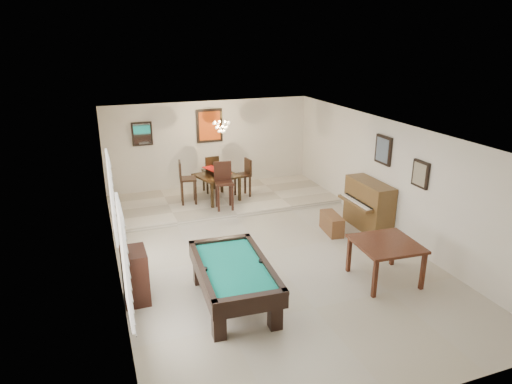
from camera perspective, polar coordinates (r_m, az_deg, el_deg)
ground_plane at (r=9.78m, az=1.22°, el=-7.52°), size 6.00×9.00×0.02m
wall_back at (r=13.39m, az=-5.79°, el=5.76°), size 6.00×0.04×2.60m
wall_front at (r=5.74m, az=18.44°, el=-14.42°), size 6.00×0.04×2.60m
wall_left at (r=8.70m, az=-17.48°, el=-2.52°), size 0.04×9.00×2.60m
wall_right at (r=10.68m, az=16.45°, el=1.59°), size 0.04×9.00×2.60m
ceiling at (r=8.92m, az=1.34°, el=7.64°), size 6.00×9.00×0.04m
dining_step at (r=12.59m, az=-4.16°, el=-0.97°), size 6.00×2.50×0.12m
window_left_front at (r=6.64m, az=-16.11°, el=-8.33°), size 0.06×1.00×1.70m
window_left_rear at (r=9.23m, az=-17.59°, el=-0.62°), size 0.06×1.00×1.70m
pool_table at (r=7.89m, az=-2.79°, el=-11.52°), size 1.29×2.22×0.72m
square_table at (r=8.89m, az=15.79°, el=-8.34°), size 1.18×1.18×0.77m
upright_piano at (r=10.95m, az=13.31°, el=-1.70°), size 0.78×1.39×1.16m
piano_bench at (r=10.74m, az=9.45°, el=-3.91°), size 0.40×0.83×0.44m
apothecary_chest at (r=8.19m, az=-14.87°, el=-10.07°), size 0.42×0.62×0.94m
dining_table at (r=12.31m, az=-4.89°, el=0.86°), size 1.25×1.25×0.82m
flower_vase at (r=12.16m, az=-4.96°, el=3.21°), size 0.15×0.15×0.23m
dining_chair_south at (r=11.59m, az=-4.01°, el=0.71°), size 0.50×0.50×1.20m
dining_chair_north at (r=12.94m, az=-5.72°, el=2.31°), size 0.43×0.43×1.06m
dining_chair_west at (r=12.11m, az=-8.49°, el=1.22°), size 0.48×0.48×1.15m
dining_chair_east at (r=12.52m, az=-1.72°, el=1.77°), size 0.43×0.43×1.04m
chandelier at (r=11.97m, az=-4.34°, el=8.61°), size 0.44×0.44×0.60m
back_painting at (r=13.23m, az=-5.84°, el=8.25°), size 0.75×0.06×0.95m
back_mirror at (r=12.92m, az=-14.06°, el=7.06°), size 0.55×0.06×0.65m
right_picture_upper at (r=10.73m, az=15.64°, el=5.08°), size 0.06×0.55×0.65m
right_picture_lower at (r=9.80m, az=19.88°, el=2.11°), size 0.06×0.45×0.55m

